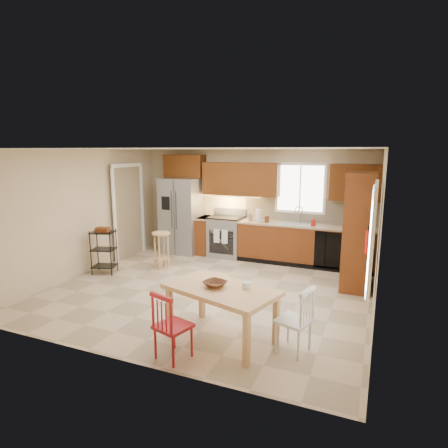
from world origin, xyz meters
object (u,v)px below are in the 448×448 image
Objects in this scene: range_stove at (226,237)px; bar_stool at (161,250)px; dining_table at (221,314)px; table_jar at (246,287)px; chair_red at (173,325)px; chair_white at (294,319)px; utility_cart at (104,252)px; soap_bottle at (314,222)px; fire_extinguisher at (369,242)px; pantry at (359,231)px; refrigerator at (182,215)px; table_bowl at (215,287)px.

bar_stool is at bearing -122.87° from range_stove.
table_jar is at bearing 32.33° from dining_table.
bar_stool is (-2.01, 2.98, -0.04)m from chair_red.
table_jar is at bearing 102.73° from chair_white.
utility_cart is at bearing -130.25° from range_stove.
bar_stool is at bearing -155.75° from soap_bottle.
bar_stool is (-0.91, -1.41, -0.07)m from range_stove.
table_jar is (-1.41, -1.61, -0.36)m from fire_extinguisher.
pantry is at bearing 77.47° from chair_red.
refrigerator is 4.23m from pantry.
refrigerator reaches higher than bar_stool.
fire_extinguisher is (1.15, -1.95, 0.10)m from soap_bottle.
soap_bottle is at bearing 94.20° from chair_red.
dining_table is 4.94× the size of table_bowl.
table_bowl is (-1.82, -1.70, -0.39)m from fire_extinguisher.
table_jar is at bearing -131.25° from fire_extinguisher.
refrigerator is 1.26× the size of dining_table.
pantry is 5.83× the size of fire_extinguisher.
fire_extinguisher reaches higher than chair_white.
refrigerator reaches higher than table_jar.
soap_bottle is at bearing 22.27° from chair_white.
utility_cart is at bearing -107.67° from refrigerator.
pantry is at bearing 18.68° from bar_stool.
table_bowl is at bearing -33.24° from bar_stool.
refrigerator reaches higher than utility_cart.
dining_table is (1.45, -3.74, -0.11)m from range_stove.
refrigerator is 4.63m from table_jar.
chair_red is at bearing -101.92° from dining_table.
soap_bottle is at bearing 85.79° from table_jar.
fire_extinguisher is 4.20m from bar_stool.
refrigerator reaches higher than dining_table.
table_jar is (-0.63, 0.04, 0.32)m from chair_white.
fire_extinguisher reaches higher than soap_bottle.
pantry is at bearing -18.29° from range_stove.
range_stove reaches higher than bar_stool.
pantry is 3.22m from dining_table.
table_jar is at bearing -39.15° from utility_cart.
refrigerator is at bearing 167.38° from pantry.
chair_red is (-1.88, -3.40, -0.62)m from pantry.
fire_extinguisher reaches higher than dining_table.
soap_bottle is 0.13× the size of dining_table.
range_stove is 1.08× the size of chair_red.
chair_red is 0.94× the size of utility_cart.
dining_table is at bearing -164.05° from table_jar.
bar_stool is (0.24, -1.35, -0.52)m from refrigerator.
soap_bottle is 4.44m from chair_red.
chair_red is at bearing -75.91° from range_stove.
refrigerator is at bearing 112.49° from bar_stool.
fire_extinguisher is (0.20, -1.05, 0.05)m from pantry.
pantry reaches higher than range_stove.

